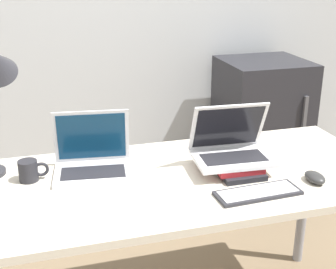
{
  "coord_description": "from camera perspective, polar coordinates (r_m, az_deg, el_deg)",
  "views": [
    {
      "loc": [
        -0.5,
        -1.2,
        1.55
      ],
      "look_at": [
        -0.05,
        0.37,
        0.93
      ],
      "focal_mm": 50.0,
      "sensor_mm": 36.0,
      "label": 1
    }
  ],
  "objects": [
    {
      "name": "desk",
      "position": [
        1.87,
        1.45,
        -7.21
      ],
      "size": [
        1.68,
        0.74,
        0.75
      ],
      "color": "beige",
      "rests_on": "ground_plane"
    },
    {
      "name": "laptop_left",
      "position": [
        1.88,
        -9.16,
        -3.12
      ],
      "size": [
        0.33,
        0.26,
        0.24
      ],
      "color": "silver",
      "rests_on": "desk"
    },
    {
      "name": "book_stack",
      "position": [
        1.9,
        7.98,
        -3.66
      ],
      "size": [
        0.19,
        0.26,
        0.04
      ],
      "color": "black",
      "rests_on": "desk"
    },
    {
      "name": "laptop_on_books",
      "position": [
        1.89,
        7.69,
        -1.58
      ],
      "size": [
        0.32,
        0.25,
        0.22
      ],
      "color": "silver",
      "rests_on": "book_stack"
    },
    {
      "name": "wireless_keyboard",
      "position": [
        1.73,
        10.9,
        -6.99
      ],
      "size": [
        0.32,
        0.13,
        0.01
      ],
      "color": "#28282D",
      "rests_on": "desk"
    },
    {
      "name": "mouse",
      "position": [
        1.87,
        17.47,
        -5.01
      ],
      "size": [
        0.07,
        0.1,
        0.04
      ],
      "color": "#2D2D2D",
      "rests_on": "desk"
    },
    {
      "name": "mug",
      "position": [
        1.86,
        -16.55,
        -4.25
      ],
      "size": [
        0.11,
        0.07,
        0.08
      ],
      "color": "#232328",
      "rests_on": "desk"
    },
    {
      "name": "mini_fridge",
      "position": [
        3.32,
        11.22,
        1.05
      ],
      "size": [
        0.55,
        0.54,
        0.92
      ],
      "color": "#232328",
      "rests_on": "ground_plane"
    }
  ]
}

